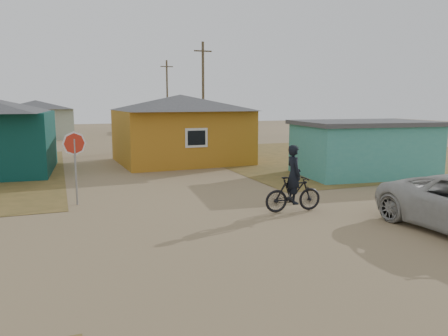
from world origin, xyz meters
The scene contains 10 objects.
ground centered at (0.00, 0.00, 0.00)m, with size 120.00×120.00×0.00m, color #8D7551.
grass_ne centered at (14.00, 13.00, 0.01)m, with size 20.00×18.00×0.00m, color brown.
house_yellow centered at (2.50, 14.00, 2.00)m, with size 7.72×6.76×3.90m.
shed_turquoise centered at (9.50, 6.50, 1.31)m, with size 6.71×4.93×2.60m.
house_pale_west centered at (-6.00, 34.00, 1.86)m, with size 7.04×6.15×3.60m.
house_beige_east centered at (10.00, 40.00, 1.86)m, with size 6.95×6.05×3.60m.
utility_pole_near centered at (6.50, 22.00, 4.14)m, with size 1.40×0.20×8.00m.
utility_pole_far centered at (7.50, 38.00, 4.14)m, with size 1.40×0.20×8.00m.
stop_sign centered at (-3.69, 4.92, 1.86)m, with size 0.83×0.12×2.53m.
cyclist centered at (2.81, 1.47, 0.79)m, with size 1.95×0.73×2.16m.
Camera 1 is at (-4.18, -10.60, 3.55)m, focal length 35.00 mm.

